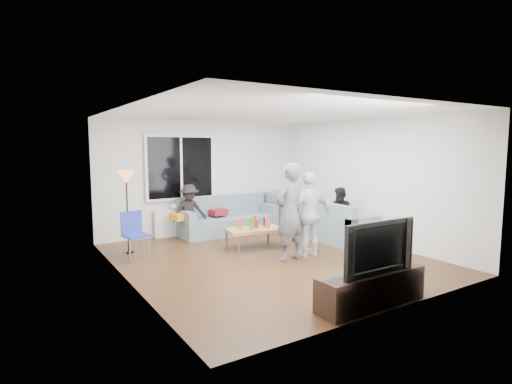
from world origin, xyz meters
TOP-DOWN VIEW (x-y plane):
  - floor at (0.00, 0.00)m, footprint 5.00×5.50m
  - ceiling at (0.00, 0.00)m, footprint 5.00×5.50m
  - wall_back at (0.00, 2.77)m, footprint 5.00×0.04m
  - wall_front at (0.00, -2.77)m, footprint 5.00×0.04m
  - wall_left at (-2.52, 0.00)m, footprint 0.04×5.50m
  - wall_right at (2.52, 0.00)m, footprint 0.04×5.50m
  - window_frame at (-0.60, 2.69)m, footprint 1.62×0.06m
  - window_glass at (-0.60, 2.65)m, footprint 1.50×0.02m
  - window_mullion at (-0.60, 2.64)m, footprint 0.05×0.03m
  - radiator at (-0.60, 2.65)m, footprint 1.30×0.12m
  - potted_plant at (-0.36, 2.62)m, footprint 0.21×0.18m
  - vase at (-0.81, 2.62)m, footprint 0.20×0.20m
  - sofa_back_section at (0.39, 2.27)m, footprint 2.30×0.85m
  - sofa_right_section at (2.02, 0.54)m, footprint 2.00×0.85m
  - sofa_corner at (2.03, 2.27)m, footprint 0.85×0.85m
  - cushion_yellow at (-0.80, 2.25)m, footprint 0.45×0.40m
  - cushion_red at (0.16, 2.33)m, footprint 0.39×0.34m
  - coffee_table at (0.17, 0.77)m, footprint 1.19×0.78m
  - pitcher at (0.20, 0.84)m, footprint 0.17×0.17m
  - side_chair at (-2.05, 1.19)m, footprint 0.47×0.47m
  - floor_lamp at (-2.05, 1.76)m, footprint 0.32×0.32m
  - player_left at (0.25, -0.29)m, footprint 0.69×0.51m
  - player_right at (0.73, -0.26)m, footprint 0.92×0.39m
  - spectator_right at (2.02, 0.27)m, footprint 0.60×0.67m
  - spectator_back at (-0.57, 2.30)m, footprint 0.81×0.50m
  - tv_console at (-0.11, -2.50)m, footprint 1.60×0.40m
  - television at (-0.11, -2.50)m, footprint 1.17×0.15m
  - bottle_b at (0.03, 0.63)m, footprint 0.08×0.08m
  - bottle_a at (-0.09, 0.91)m, footprint 0.07×0.07m
  - bottle_e at (0.49, 0.88)m, footprint 0.07×0.07m
  - bottle_c at (0.24, 0.90)m, footprint 0.07×0.07m
  - bottle_d at (0.38, 0.65)m, footprint 0.07×0.07m

SIDE VIEW (x-z plane):
  - floor at x=0.00m, z-range -0.04..0.00m
  - coffee_table at x=0.17m, z-range 0.00..0.40m
  - tv_console at x=-0.11m, z-range 0.00..0.44m
  - radiator at x=-0.60m, z-range 0.00..0.62m
  - sofa_back_section at x=0.39m, z-range 0.00..0.85m
  - sofa_right_section at x=2.02m, z-range 0.00..0.85m
  - sofa_corner at x=2.03m, z-range 0.00..0.85m
  - side_chair at x=-2.05m, z-range 0.00..0.86m
  - pitcher at x=0.20m, z-range 0.40..0.57m
  - bottle_e at x=0.49m, z-range 0.40..0.59m
  - bottle_a at x=-0.09m, z-range 0.40..0.59m
  - cushion_yellow at x=-0.80m, z-range 0.44..0.58m
  - cushion_red at x=0.16m, z-range 0.45..0.57m
  - bottle_d at x=0.38m, z-range 0.40..0.62m
  - bottle_c at x=0.24m, z-range 0.40..0.62m
  - bottle_b at x=0.03m, z-range 0.40..0.67m
  - spectator_right at x=2.02m, z-range 0.00..1.16m
  - spectator_back at x=-0.57m, z-range 0.00..1.19m
  - vase at x=-0.81m, z-range 0.62..0.79m
  - television at x=-0.11m, z-range 0.44..1.11m
  - floor_lamp at x=-2.05m, z-range 0.00..1.56m
  - player_right at x=0.73m, z-range 0.00..1.57m
  - potted_plant at x=-0.36m, z-range 0.62..0.97m
  - player_left at x=0.25m, z-range 0.00..1.74m
  - wall_back at x=0.00m, z-range 0.00..2.60m
  - wall_front at x=0.00m, z-range 0.00..2.60m
  - wall_left at x=-2.52m, z-range 0.00..2.60m
  - wall_right at x=2.52m, z-range 0.00..2.60m
  - window_frame at x=-0.60m, z-range 0.81..2.29m
  - window_glass at x=-0.60m, z-range 0.88..2.23m
  - window_mullion at x=-0.60m, z-range 0.88..2.23m
  - ceiling at x=0.00m, z-range 2.60..2.64m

